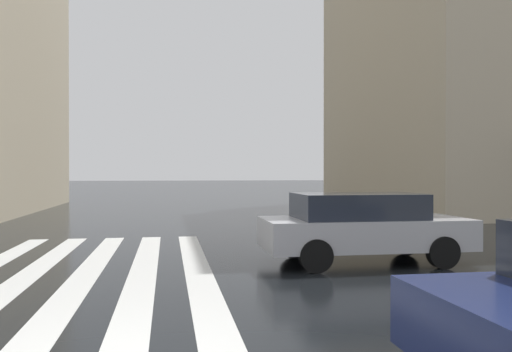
# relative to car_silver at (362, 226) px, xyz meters

# --- Properties ---
(zebra_crossing) EXTENTS (13.00, 4.50, 0.01)m
(zebra_crossing) POSITION_rel_car_silver_xyz_m (-1.50, 5.32, -0.75)
(zebra_crossing) COLOR silver
(zebra_crossing) RESTS_ON ground_plane
(car_silver) EXTENTS (1.85, 4.10, 1.41)m
(car_silver) POSITION_rel_car_silver_xyz_m (0.00, 0.00, 0.00)
(car_silver) COLOR #B7B7BC
(car_silver) RESTS_ON ground_plane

